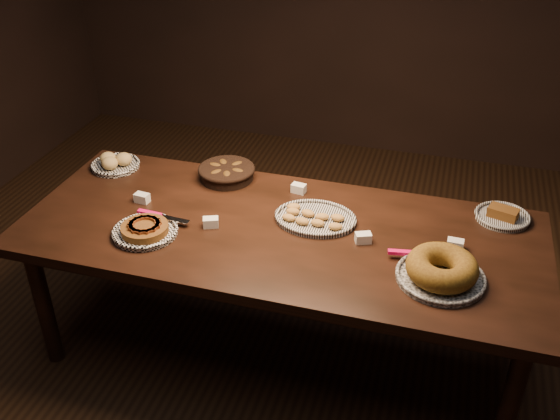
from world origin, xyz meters
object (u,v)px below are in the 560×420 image
(buffet_table, at_px, (279,242))
(madeleine_platter, at_px, (314,218))
(apple_tart_plate, at_px, (145,230))
(bundt_cake_plate, at_px, (441,270))

(buffet_table, height_order, madeleine_platter, madeleine_platter)
(buffet_table, distance_m, apple_tart_plate, 0.61)
(apple_tart_plate, relative_size, madeleine_platter, 0.84)
(buffet_table, height_order, bundt_cake_plate, bundt_cake_plate)
(buffet_table, relative_size, bundt_cake_plate, 5.74)
(buffet_table, xyz_separation_m, madeleine_platter, (0.14, 0.11, 0.09))
(buffet_table, xyz_separation_m, apple_tart_plate, (-0.57, -0.21, 0.10))
(buffet_table, bearing_deg, bundt_cake_plate, -13.41)
(apple_tart_plate, distance_m, madeleine_platter, 0.78)
(madeleine_platter, xyz_separation_m, bundt_cake_plate, (0.60, -0.29, 0.03))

